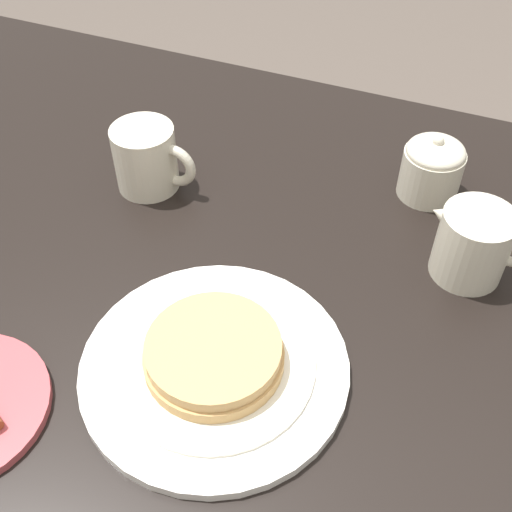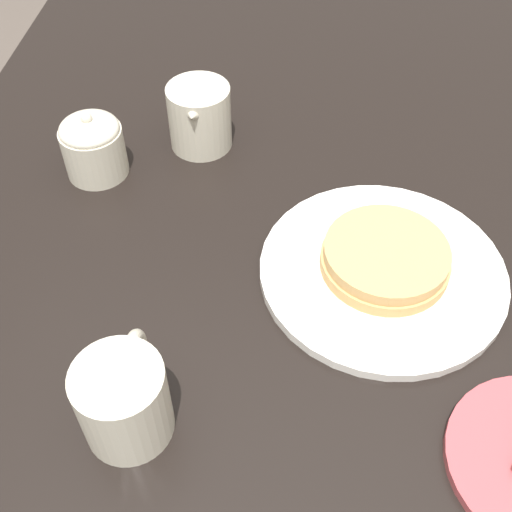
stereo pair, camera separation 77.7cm
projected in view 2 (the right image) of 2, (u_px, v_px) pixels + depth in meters
The scene contains 5 objects.
dining_table at pixel (322, 326), 0.80m from camera, with size 1.44×1.03×0.75m.
pancake_plate at pixel (383, 265), 0.71m from camera, with size 0.27×0.27×0.04m.
coffee_mug at pixel (124, 398), 0.56m from camera, with size 0.11×0.08×0.09m.
creamer_pitcher at pixel (200, 116), 0.84m from camera, with size 0.12×0.08×0.10m.
sugar_bowl at pixel (93, 145), 0.80m from camera, with size 0.08×0.08×0.09m.
Camera 2 is at (-0.47, 0.04, 1.30)m, focal length 45.00 mm.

